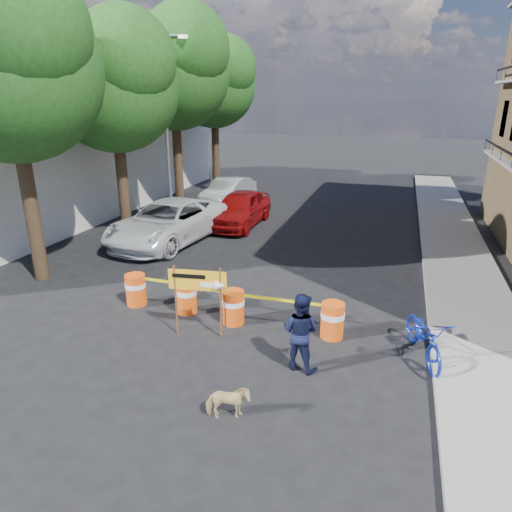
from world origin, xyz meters
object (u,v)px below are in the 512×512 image
Objects in this scene: barrel_far_right at (332,320)px; detour_sign at (205,286)px; barrel_far_left at (136,289)px; barrel_mid_left at (186,296)px; suv_white at (168,222)px; sedan_silver at (228,191)px; pedestrian at (300,332)px; barrel_mid_right at (233,306)px; bicycle at (427,316)px; dog at (228,403)px; sedan_red at (240,208)px.

detour_sign reaches higher than barrel_far_right.
barrel_mid_left is at bearing -0.49° from barrel_far_left.
suv_white is 1.38× the size of sedan_silver.
detour_sign is 1.05× the size of pedestrian.
detour_sign reaches higher than barrel_mid_right.
barrel_mid_right is at bearing -179.23° from barrel_far_right.
bicycle is 2.61× the size of dog.
pedestrian is at bearing -57.58° from sedan_silver.
barrel_far_left is 1.00× the size of barrel_mid_right.
pedestrian is at bearing -172.48° from bicycle.
sedan_red is at bearing 111.89° from bicycle.
barrel_mid_left is at bearing 171.23° from barrel_mid_right.
barrel_far_right is at bearing 9.10° from detour_sign.
detour_sign is at bearing -74.12° from sedan_red.
sedan_red is (-5.04, 10.51, -0.09)m from pedestrian.
bicycle is (5.02, 0.54, -0.28)m from detour_sign.
detour_sign is 3.27m from dog.
pedestrian is 0.29× the size of suv_white.
sedan_silver is at bearing 118.83° from sedan_red.
barrel_mid_left is 6.56m from suv_white.
bicycle is 0.49× the size of sedan_silver.
barrel_far_right is 1.66m from pedestrian.
barrel_far_right is at bearing -53.29° from sedan_silver.
detour_sign reaches higher than barrel_mid_left.
barrel_mid_right is 1.28m from detour_sign.
barrel_far_left is 0.52× the size of pedestrian.
barrel_mid_right is 0.15× the size of suv_white.
sedan_silver is (-7.52, 12.79, 0.24)m from barrel_far_right.
bicycle is at bearing -5.10° from barrel_mid_left.
barrel_mid_left reaches higher than dog.
detour_sign is at bearing -114.32° from barrel_mid_right.
dog is at bearing -63.12° from sedan_silver.
bicycle is 12.03m from sedan_red.
sedan_red is (-1.54, 8.78, 0.31)m from barrel_mid_left.
sedan_silver is at bearing 98.62° from suv_white.
barrel_mid_left is at bearing -50.43° from suv_white.
pedestrian is at bearing -22.60° from detour_sign.
dog is 0.14× the size of suv_white.
barrel_far_right is 3.19m from detour_sign.
bicycle is 0.46× the size of sedan_red.
detour_sign is 2.58m from pedestrian.
pedestrian is 0.38× the size of sedan_red.
sedan_silver is at bearing 105.68° from barrel_mid_left.
suv_white is at bearing 129.95° from bicycle.
pedestrian reaches higher than dog.
pedestrian reaches higher than barrel_far_left.
barrel_mid_right is 2.55m from barrel_far_right.
detour_sign reaches higher than barrel_far_left.
sedan_silver is at bearing 120.44° from barrel_far_right.
dog is 0.19× the size of sedan_silver.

